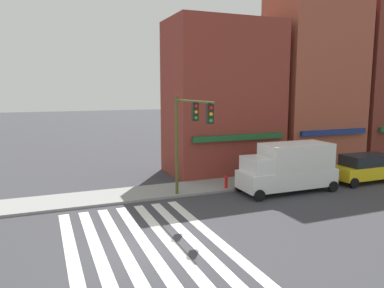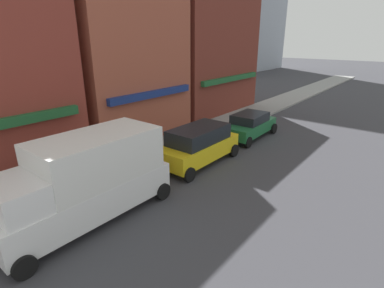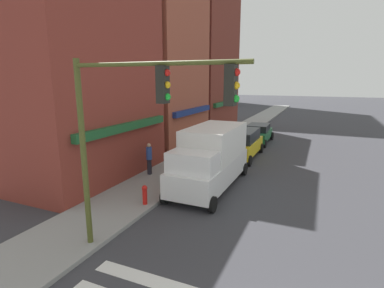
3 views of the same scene
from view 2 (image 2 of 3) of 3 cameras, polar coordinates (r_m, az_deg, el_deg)
storefront_row at (r=20.42m, az=-11.51°, el=21.15°), size 26.23×5.30×15.28m
box_truck_white at (r=11.03m, az=-19.50°, el=-6.18°), size 6.21×2.42×3.04m
suv_yellow at (r=15.26m, az=1.29°, el=-0.05°), size 4.70×2.12×1.94m
sedan_green at (r=19.69m, az=10.90°, el=3.60°), size 4.45×2.02×1.59m
pedestrian_blue_shirt at (r=14.37m, az=-26.79°, el=-3.39°), size 0.32×0.32×1.77m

